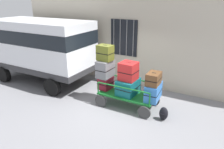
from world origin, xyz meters
name	(u,v)px	position (x,y,z in m)	size (l,w,h in m)	color
ground_plane	(115,107)	(0.00, 0.00, 0.00)	(40.00, 40.00, 0.00)	gray
building_wall	(142,26)	(0.00, 2.35, 2.50)	(12.00, 0.38, 5.00)	#BCB29E
van	(41,45)	(-4.00, 0.67, 1.66)	(4.62, 2.16, 2.69)	silver
luggage_cart	(127,96)	(0.35, 0.28, 0.37)	(2.02, 1.03, 0.47)	#146023
cart_railing	(128,85)	(0.35, 0.28, 0.81)	(1.90, 0.89, 0.42)	#146023
suitcase_left_bottom	(106,83)	(-0.53, 0.30, 0.70)	(0.45, 0.54, 0.47)	maroon
suitcase_left_middle	(105,69)	(-0.53, 0.29, 1.24)	(0.46, 0.67, 0.61)	slate
suitcase_left_top	(105,53)	(-0.53, 0.30, 1.81)	(0.55, 0.44, 0.54)	#4C5119
suitcase_midleft_bottom	(128,87)	(0.35, 0.32, 0.73)	(0.65, 0.85, 0.52)	#0F5960
suitcase_midleft_middle	(128,71)	(0.35, 0.30, 1.30)	(0.58, 0.58, 0.61)	#B21E1E
suitcase_center_bottom	(153,92)	(1.24, 0.32, 0.74)	(0.45, 0.81, 0.54)	#3372C6
suitcase_center_middle	(154,79)	(1.24, 0.25, 1.21)	(0.39, 0.57, 0.40)	brown
backpack	(164,114)	(1.71, 0.01, 0.22)	(0.27, 0.22, 0.44)	black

